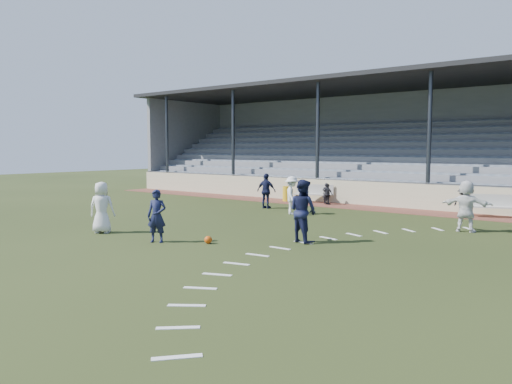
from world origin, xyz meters
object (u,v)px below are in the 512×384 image
(trash_bin, at_px, (287,194))
(player_navy_lead, at_px, (157,216))
(bench_right, at_px, (495,204))
(football, at_px, (208,240))
(bench_left, at_px, (314,192))
(player_white_lead, at_px, (102,207))

(trash_bin, bearing_deg, player_navy_lead, -73.51)
(bench_right, xyz_separation_m, football, (-5.42, -11.45, -0.47))
(bench_right, relative_size, trash_bin, 2.51)
(bench_right, relative_size, football, 8.59)
(bench_left, bearing_deg, player_navy_lead, -99.19)
(player_white_lead, relative_size, player_navy_lead, 1.07)
(bench_right, relative_size, player_navy_lead, 1.24)
(trash_bin, bearing_deg, bench_left, 12.73)
(player_white_lead, bearing_deg, bench_left, -128.07)
(bench_right, height_order, player_white_lead, player_white_lead)
(trash_bin, height_order, player_navy_lead, player_navy_lead)
(football, bearing_deg, player_white_lead, -168.75)
(bench_left, xyz_separation_m, player_navy_lead, (2.14, -12.53, 0.23))
(trash_bin, height_order, football, trash_bin)
(bench_left, height_order, player_white_lead, player_white_lead)
(bench_left, distance_m, player_navy_lead, 12.71)
(football, relative_size, player_white_lead, 0.13)
(trash_bin, distance_m, player_white_lead, 12.25)
(bench_right, distance_m, football, 12.67)
(player_white_lead, bearing_deg, trash_bin, -121.26)
(trash_bin, relative_size, player_navy_lead, 0.49)
(bench_left, relative_size, player_navy_lead, 1.24)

